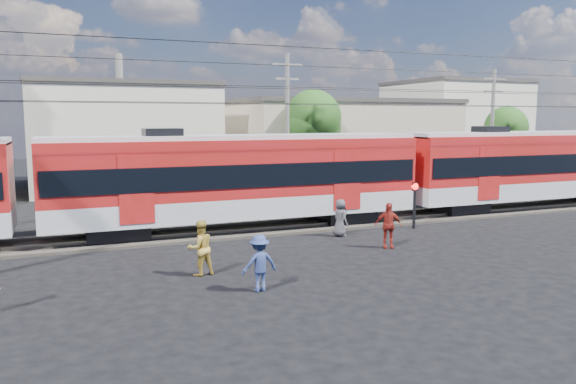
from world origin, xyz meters
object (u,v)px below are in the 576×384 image
at_px(commuter_train, 243,176).
at_px(crossing_signal, 415,197).
at_px(pedestrian_c, 259,263).
at_px(car_silver, 533,183).

height_order(commuter_train, crossing_signal, commuter_train).
bearing_deg(pedestrian_c, commuter_train, -109.73).
relative_size(commuter_train, car_silver, 12.24).
xyz_separation_m(pedestrian_c, crossing_signal, (9.39, 6.03, 0.62)).
bearing_deg(crossing_signal, commuter_train, 161.55).
bearing_deg(crossing_signal, pedestrian_c, -147.28).
bearing_deg(commuter_train, pedestrian_c, -104.76).
height_order(car_silver, crossing_signal, crossing_signal).
distance_m(commuter_train, car_silver, 21.89).
distance_m(pedestrian_c, crossing_signal, 11.18).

